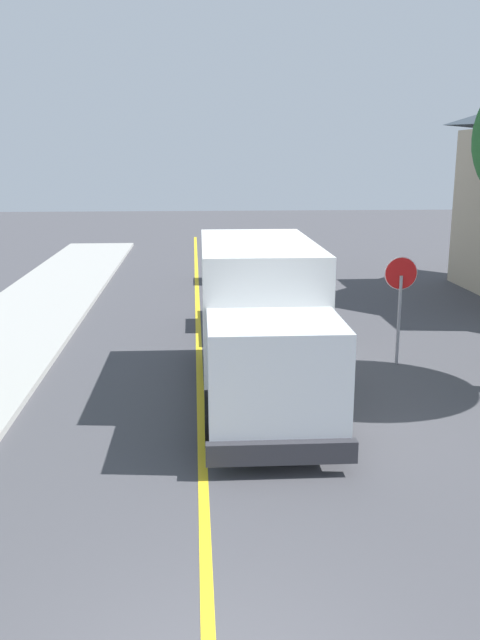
# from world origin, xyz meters

# --- Properties ---
(centre_line_yellow) EXTENTS (0.16, 56.00, 0.01)m
(centre_line_yellow) POSITION_xyz_m (0.00, 10.00, 0.00)
(centre_line_yellow) COLOR gold
(centre_line_yellow) RESTS_ON ground
(box_truck) EXTENTS (2.46, 7.20, 3.20)m
(box_truck) POSITION_xyz_m (1.28, 8.51, 1.77)
(box_truck) COLOR silver
(box_truck) RESTS_ON ground
(parked_car_near) EXTENTS (1.81, 4.40, 1.67)m
(parked_car_near) POSITION_xyz_m (1.67, 14.40, 0.79)
(parked_car_near) COLOR black
(parked_car_near) RESTS_ON ground
(parked_car_mid) EXTENTS (1.82, 4.41, 1.67)m
(parked_car_mid) POSITION_xyz_m (1.92, 21.83, 0.79)
(parked_car_mid) COLOR #4C564C
(parked_car_mid) RESTS_ON ground
(stop_sign) EXTENTS (0.80, 0.10, 2.65)m
(stop_sign) POSITION_xyz_m (4.86, 10.48, 1.86)
(stop_sign) COLOR gray
(stop_sign) RESTS_ON ground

